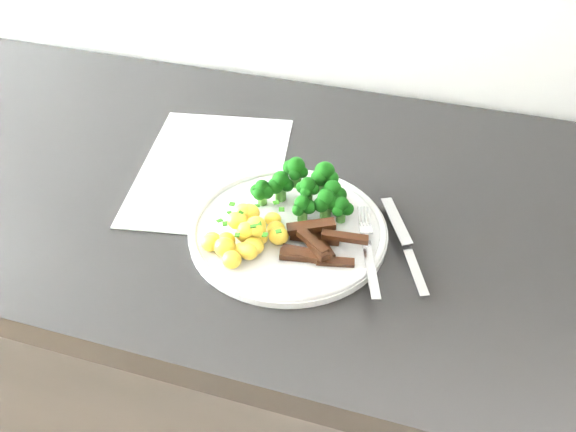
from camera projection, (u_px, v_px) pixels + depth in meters
The scene contains 8 objects.
counter at pixel (314, 396), 1.14m from camera, with size 2.52×0.63×0.94m.
recipe_paper at pixel (212, 168), 0.89m from camera, with size 0.26×0.32×0.00m.
plate at pixel (288, 229), 0.78m from camera, with size 0.26×0.26×0.01m.
broccoli at pixel (308, 188), 0.79m from camera, with size 0.14×0.09×0.06m.
potatoes at pixel (246, 233), 0.75m from camera, with size 0.10×0.11×0.04m.
beef_strips at pixel (315, 243), 0.74m from camera, with size 0.11×0.07×0.03m.
fork at pixel (369, 254), 0.73m from camera, with size 0.06×0.16×0.02m.
knife at pixel (409, 256), 0.74m from camera, with size 0.09×0.16×0.02m.
Camera 1 is at (0.12, 1.02, 1.47)m, focal length 37.75 mm.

